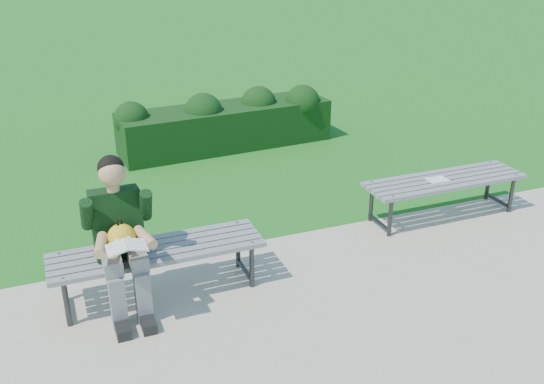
{
  "coord_description": "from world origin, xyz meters",
  "views": [
    {
      "loc": [
        -1.84,
        -5.12,
        2.97
      ],
      "look_at": [
        0.07,
        -0.32,
        0.69
      ],
      "focal_mm": 40.0,
      "sensor_mm": 36.0,
      "label": 1
    }
  ],
  "objects_px": {
    "hedge": "(227,122)",
    "seated_boy": "(120,233)",
    "bench_left": "(158,254)",
    "bench_right": "(444,183)",
    "paper_sheet": "(437,180)"
  },
  "relations": [
    {
      "from": "hedge",
      "to": "seated_boy",
      "type": "relative_size",
      "value": 2.39
    },
    {
      "from": "bench_left",
      "to": "bench_right",
      "type": "relative_size",
      "value": 1.0
    },
    {
      "from": "hedge",
      "to": "paper_sheet",
      "type": "distance_m",
      "value": 3.42
    },
    {
      "from": "hedge",
      "to": "bench_right",
      "type": "bearing_deg",
      "value": -64.97
    },
    {
      "from": "bench_left",
      "to": "seated_boy",
      "type": "bearing_deg",
      "value": -162.81
    },
    {
      "from": "seated_boy",
      "to": "bench_right",
      "type": "bearing_deg",
      "value": 7.74
    },
    {
      "from": "hedge",
      "to": "bench_left",
      "type": "relative_size",
      "value": 1.75
    },
    {
      "from": "bench_left",
      "to": "seated_boy",
      "type": "relative_size",
      "value": 1.37
    },
    {
      "from": "bench_left",
      "to": "seated_boy",
      "type": "height_order",
      "value": "seated_boy"
    },
    {
      "from": "paper_sheet",
      "to": "seated_boy",
      "type": "bearing_deg",
      "value": -172.04
    },
    {
      "from": "seated_boy",
      "to": "paper_sheet",
      "type": "bearing_deg",
      "value": 7.96
    },
    {
      "from": "bench_left",
      "to": "bench_right",
      "type": "distance_m",
      "value": 3.23
    },
    {
      "from": "hedge",
      "to": "bench_left",
      "type": "height_order",
      "value": "hedge"
    },
    {
      "from": "bench_left",
      "to": "paper_sheet",
      "type": "relative_size",
      "value": 7.97
    },
    {
      "from": "seated_boy",
      "to": "paper_sheet",
      "type": "height_order",
      "value": "seated_boy"
    }
  ]
}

